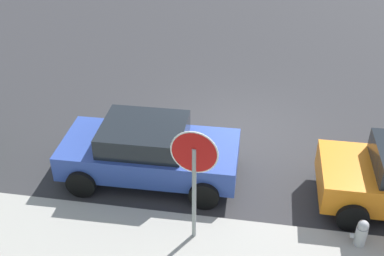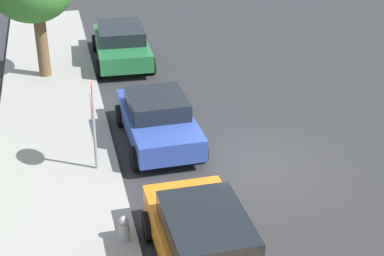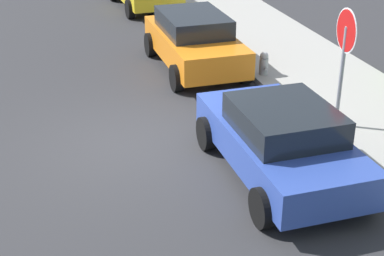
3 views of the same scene
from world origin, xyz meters
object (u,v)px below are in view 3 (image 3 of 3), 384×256
Objects in this scene: fire_hydrant at (264,66)px; parked_car_blue at (281,140)px; parked_car_orange at (194,40)px; stop_sign at (344,48)px.

parked_car_blue is at bearing -19.38° from fire_hydrant.
parked_car_orange is 5.51× the size of fire_hydrant.
stop_sign is at bearing 125.59° from parked_car_blue.
stop_sign is at bearing 5.18° from fire_hydrant.
parked_car_blue is at bearing -54.41° from stop_sign.
parked_car_blue is 4.70m from fire_hydrant.
fire_hydrant is (-4.42, 1.56, -0.34)m from parked_car_blue.
parked_car_orange is at bearing -158.99° from stop_sign.
parked_car_blue is 5.70m from parked_car_orange.
parked_car_blue is (1.31, -1.84, -1.05)m from stop_sign.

